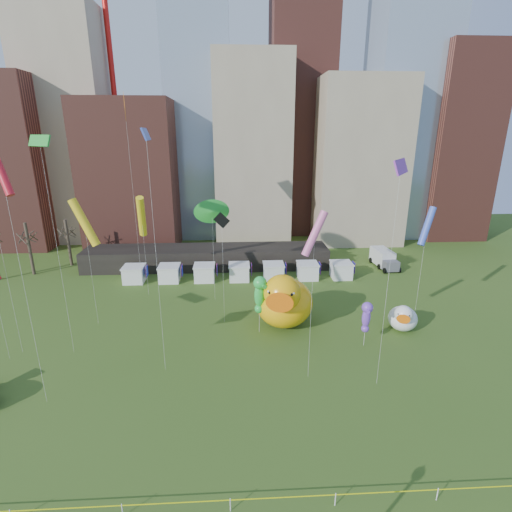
{
  "coord_description": "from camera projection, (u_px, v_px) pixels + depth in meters",
  "views": [
    {
      "loc": [
        0.54,
        -16.4,
        20.45
      ],
      "look_at": [
        2.0,
        9.87,
        12.0
      ],
      "focal_mm": 27.0,
      "sensor_mm": 36.0,
      "label": 1
    }
  ],
  "objects": [
    {
      "name": "ground",
      "position": [
        231.0,
        511.0,
        21.81
      ],
      "size": [
        160.0,
        160.0,
        0.0
      ],
      "primitive_type": "plane",
      "color": "#38591B",
      "rests_on": "ground"
    },
    {
      "name": "skyline",
      "position": [
        242.0,
        127.0,
        73.42
      ],
      "size": [
        101.0,
        23.0,
        68.0
      ],
      "color": "brown",
      "rests_on": "ground"
    },
    {
      "name": "pavilion",
      "position": [
        207.0,
        257.0,
        61.04
      ],
      "size": [
        38.0,
        6.0,
        3.2
      ],
      "primitive_type": "cube",
      "color": "black",
      "rests_on": "ground"
    },
    {
      "name": "vendor_tents",
      "position": [
        239.0,
        273.0,
        55.75
      ],
      "size": [
        33.24,
        2.8,
        2.4
      ],
      "color": "white",
      "rests_on": "ground"
    },
    {
      "name": "bare_trees",
      "position": [
        30.0,
        248.0,
        57.53
      ],
      "size": [
        8.44,
        6.44,
        8.5
      ],
      "color": "#382B21",
      "rests_on": "ground"
    },
    {
      "name": "caution_tape",
      "position": [
        230.0,
        502.0,
        21.61
      ],
      "size": [
        50.0,
        0.06,
        0.9
      ],
      "color": "white",
      "rests_on": "ground"
    },
    {
      "name": "big_duck",
      "position": [
        284.0,
        300.0,
        41.88
      ],
      "size": [
        7.85,
        9.29,
        6.62
      ],
      "rotation": [
        0.0,
        0.0,
        -0.24
      ],
      "color": "#FFB20D",
      "rests_on": "ground"
    },
    {
      "name": "small_duck",
      "position": [
        403.0,
        318.0,
        41.36
      ],
      "size": [
        4.26,
        4.64,
        3.23
      ],
      "rotation": [
        0.0,
        0.0,
        -0.42
      ],
      "color": "white",
      "rests_on": "ground"
    },
    {
      "name": "seahorse_green",
      "position": [
        259.0,
        292.0,
        39.92
      ],
      "size": [
        1.81,
        2.02,
        6.42
      ],
      "rotation": [
        0.0,
        0.0,
        0.4
      ],
      "color": "silver",
      "rests_on": "ground"
    },
    {
      "name": "seahorse_purple",
      "position": [
        367.0,
        315.0,
        37.66
      ],
      "size": [
        1.31,
        1.53,
        4.8
      ],
      "rotation": [
        0.0,
        0.0,
        -0.23
      ],
      "color": "silver",
      "rests_on": "ground"
    },
    {
      "name": "box_truck",
      "position": [
        384.0,
        258.0,
        61.23
      ],
      "size": [
        2.91,
        6.42,
        2.66
      ],
      "rotation": [
        0.0,
        0.0,
        0.07
      ],
      "color": "silver",
      "rests_on": "ground"
    },
    {
      "name": "kite_0",
      "position": [
        2.0,
        173.0,
        25.22
      ],
      "size": [
        1.76,
        1.52,
        19.49
      ],
      "color": "silver",
      "rests_on": "ground"
    },
    {
      "name": "kite_2",
      "position": [
        222.0,
        224.0,
        40.08
      ],
      "size": [
        1.74,
        0.47,
        12.66
      ],
      "color": "silver",
      "rests_on": "ground"
    },
    {
      "name": "kite_3",
      "position": [
        212.0,
        212.0,
        46.15
      ],
      "size": [
        2.9,
        1.0,
        12.85
      ],
      "color": "silver",
      "rests_on": "ground"
    },
    {
      "name": "kite_4",
      "position": [
        142.0,
        217.0,
        47.59
      ],
      "size": [
        1.59,
        3.33,
        13.28
      ],
      "color": "silver",
      "rests_on": "ground"
    },
    {
      "name": "kite_5",
      "position": [
        146.0,
        136.0,
        28.73
      ],
      "size": [
        0.74,
        3.03,
        20.8
      ],
      "color": "silver",
      "rests_on": "ground"
    },
    {
      "name": "kite_6",
      "position": [
        125.0,
        110.0,
        46.3
      ],
      "size": [
        0.9,
        3.26,
        25.17
      ],
      "color": "silver",
      "rests_on": "ground"
    },
    {
      "name": "kite_7",
      "position": [
        401.0,
        168.0,
        27.38
      ],
      "size": [
        2.34,
        3.2,
        18.68
      ],
      "color": "silver",
      "rests_on": "ground"
    },
    {
      "name": "kite_9",
      "position": [
        315.0,
        234.0,
        29.9
      ],
      "size": [
        2.24,
        1.24,
        14.79
      ],
      "color": "silver",
      "rests_on": "ground"
    },
    {
      "name": "kite_11",
      "position": [
        40.0,
        142.0,
        31.64
      ],
      "size": [
        2.69,
        2.25,
        20.29
      ],
      "color": "silver",
      "rests_on": "ground"
    },
    {
      "name": "kite_12",
      "position": [
        84.0,
        223.0,
        39.78
      ],
      "size": [
        3.13,
        1.63,
        14.13
      ],
      "color": "silver",
      "rests_on": "ground"
    },
    {
      "name": "kite_13",
      "position": [
        427.0,
        226.0,
        38.01
      ],
      "size": [
        2.18,
        1.93,
        13.56
      ],
      "color": "silver",
      "rests_on": "ground"
    }
  ]
}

